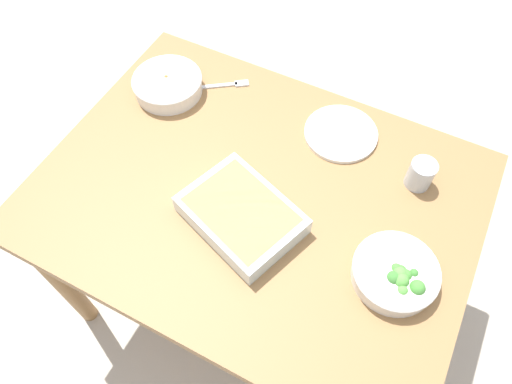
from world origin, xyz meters
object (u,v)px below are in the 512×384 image
side_plate (341,133)px  fork_on_table (226,85)px  stew_bowl (168,84)px  spoon_by_stew (176,98)px  broccoli_bowl (396,273)px  baking_dish (241,214)px  drink_cup (420,175)px

side_plate → fork_on_table: side_plate is taller
stew_bowl → side_plate: bearing=8.5°
stew_bowl → spoon_by_stew: size_ratio=1.35×
broccoli_bowl → baking_dish: broccoli_bowl is taller
broccoli_bowl → fork_on_table: size_ratio=1.38×
broccoli_bowl → baking_dish: bearing=-176.3°
spoon_by_stew → fork_on_table: bearing=48.2°
broccoli_bowl → fork_on_table: (-0.69, 0.39, -0.03)m
broccoli_bowl → side_plate: (-0.29, 0.37, -0.02)m
broccoli_bowl → stew_bowl: bearing=161.2°
broccoli_bowl → baking_dish: 0.41m
stew_bowl → side_plate: 0.56m
side_plate → fork_on_table: (-0.41, 0.02, -0.00)m
fork_on_table → drink_cup: bearing=-7.4°
broccoli_bowl → drink_cup: bearing=96.0°
side_plate → fork_on_table: 0.41m
side_plate → drink_cup: bearing=-14.4°
baking_dish → spoon_by_stew: size_ratio=2.18×
baking_dish → spoon_by_stew: 0.49m
baking_dish → drink_cup: bearing=41.2°
broccoli_bowl → side_plate: 0.47m
side_plate → fork_on_table: size_ratio=1.42×
broccoli_bowl → side_plate: bearing=127.7°
stew_bowl → fork_on_table: stew_bowl is taller
broccoli_bowl → baking_dish: (-0.41, -0.03, 0.00)m
side_plate → spoon_by_stew: size_ratio=1.34×
drink_cup → side_plate: (-0.25, 0.07, -0.03)m
baking_dish → fork_on_table: baking_dish is taller
spoon_by_stew → side_plate: bearing=11.3°
stew_bowl → spoon_by_stew: stew_bowl is taller
baking_dish → broccoli_bowl: bearing=3.7°
fork_on_table → side_plate: bearing=-3.0°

